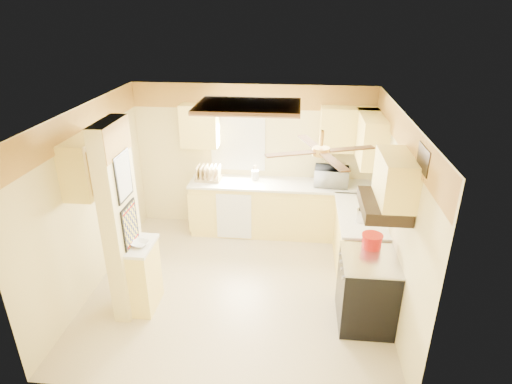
# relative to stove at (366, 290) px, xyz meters

# --- Properties ---
(floor) EXTENTS (4.00, 4.00, 0.00)m
(floor) POSITION_rel_stove_xyz_m (-1.67, 0.55, -0.46)
(floor) COLOR #CCB98D
(floor) RESTS_ON ground
(ceiling) EXTENTS (4.00, 4.00, 0.00)m
(ceiling) POSITION_rel_stove_xyz_m (-1.67, 0.55, 2.04)
(ceiling) COLOR white
(ceiling) RESTS_ON wall_back
(wall_back) EXTENTS (4.00, 0.00, 4.00)m
(wall_back) POSITION_rel_stove_xyz_m (-1.67, 2.45, 0.79)
(wall_back) COLOR beige
(wall_back) RESTS_ON floor
(wall_front) EXTENTS (4.00, 0.00, 4.00)m
(wall_front) POSITION_rel_stove_xyz_m (-1.67, -1.35, 0.79)
(wall_front) COLOR beige
(wall_front) RESTS_ON floor
(wall_left) EXTENTS (0.00, 3.80, 3.80)m
(wall_left) POSITION_rel_stove_xyz_m (-3.67, 0.55, 0.79)
(wall_left) COLOR beige
(wall_left) RESTS_ON floor
(wall_right) EXTENTS (0.00, 3.80, 3.80)m
(wall_right) POSITION_rel_stove_xyz_m (0.33, 0.55, 0.79)
(wall_right) COLOR beige
(wall_right) RESTS_ON floor
(wallpaper_border) EXTENTS (4.00, 0.02, 0.40)m
(wallpaper_border) POSITION_rel_stove_xyz_m (-1.67, 2.43, 1.84)
(wallpaper_border) COLOR #F7BE49
(wallpaper_border) RESTS_ON wall_back
(partition_column) EXTENTS (0.20, 0.70, 2.50)m
(partition_column) POSITION_rel_stove_xyz_m (-3.02, 0.00, 0.79)
(partition_column) COLOR beige
(partition_column) RESTS_ON floor
(partition_ledge) EXTENTS (0.25, 0.55, 0.90)m
(partition_ledge) POSITION_rel_stove_xyz_m (-2.80, 0.00, -0.01)
(partition_ledge) COLOR #FFE77C
(partition_ledge) RESTS_ON floor
(ledge_top) EXTENTS (0.28, 0.58, 0.04)m
(ledge_top) POSITION_rel_stove_xyz_m (-2.80, 0.00, 0.46)
(ledge_top) COLOR white
(ledge_top) RESTS_ON partition_ledge
(lower_cabinets_back) EXTENTS (3.00, 0.60, 0.90)m
(lower_cabinets_back) POSITION_rel_stove_xyz_m (-1.17, 2.15, -0.01)
(lower_cabinets_back) COLOR #FFE77C
(lower_cabinets_back) RESTS_ON floor
(lower_cabinets_right) EXTENTS (0.60, 1.40, 0.90)m
(lower_cabinets_right) POSITION_rel_stove_xyz_m (0.03, 1.15, -0.01)
(lower_cabinets_right) COLOR #FFE77C
(lower_cabinets_right) RESTS_ON floor
(countertop_back) EXTENTS (3.04, 0.64, 0.04)m
(countertop_back) POSITION_rel_stove_xyz_m (-1.17, 2.14, 0.46)
(countertop_back) COLOR white
(countertop_back) RESTS_ON lower_cabinets_back
(countertop_right) EXTENTS (0.64, 1.44, 0.04)m
(countertop_right) POSITION_rel_stove_xyz_m (0.02, 1.15, 0.46)
(countertop_right) COLOR white
(countertop_right) RESTS_ON lower_cabinets_right
(dishwasher_panel) EXTENTS (0.58, 0.02, 0.80)m
(dishwasher_panel) POSITION_rel_stove_xyz_m (-1.92, 1.84, -0.03)
(dishwasher_panel) COLOR white
(dishwasher_panel) RESTS_ON lower_cabinets_back
(window) EXTENTS (0.92, 0.02, 1.02)m
(window) POSITION_rel_stove_xyz_m (-1.92, 2.44, 1.09)
(window) COLOR white
(window) RESTS_ON wall_back
(upper_cab_back_left) EXTENTS (0.60, 0.35, 0.70)m
(upper_cab_back_left) POSITION_rel_stove_xyz_m (-2.52, 2.27, 1.39)
(upper_cab_back_left) COLOR #FFE77C
(upper_cab_back_left) RESTS_ON wall_back
(upper_cab_back_right) EXTENTS (0.90, 0.35, 0.70)m
(upper_cab_back_right) POSITION_rel_stove_xyz_m (-0.12, 2.27, 1.39)
(upper_cab_back_right) COLOR #FFE77C
(upper_cab_back_right) RESTS_ON wall_back
(upper_cab_right) EXTENTS (0.35, 1.00, 0.70)m
(upper_cab_right) POSITION_rel_stove_xyz_m (0.16, 1.80, 1.39)
(upper_cab_right) COLOR #FFE77C
(upper_cab_right) RESTS_ON wall_right
(upper_cab_left_wall) EXTENTS (0.35, 0.75, 0.70)m
(upper_cab_left_wall) POSITION_rel_stove_xyz_m (-3.49, 0.30, 1.39)
(upper_cab_left_wall) COLOR #FFE77C
(upper_cab_left_wall) RESTS_ON wall_left
(upper_cab_over_stove) EXTENTS (0.35, 0.76, 0.52)m
(upper_cab_over_stove) POSITION_rel_stove_xyz_m (0.16, 0.00, 1.49)
(upper_cab_over_stove) COLOR #FFE77C
(upper_cab_over_stove) RESTS_ON wall_right
(stove) EXTENTS (0.68, 0.77, 0.92)m
(stove) POSITION_rel_stove_xyz_m (0.00, 0.00, 0.00)
(stove) COLOR black
(stove) RESTS_ON floor
(range_hood) EXTENTS (0.50, 0.76, 0.14)m
(range_hood) POSITION_rel_stove_xyz_m (0.07, 0.00, 1.16)
(range_hood) COLOR black
(range_hood) RESTS_ON upper_cab_over_stove
(poster_menu) EXTENTS (0.02, 0.42, 0.57)m
(poster_menu) POSITION_rel_stove_xyz_m (-2.91, 0.00, 1.39)
(poster_menu) COLOR black
(poster_menu) RESTS_ON partition_column
(poster_nashville) EXTENTS (0.02, 0.42, 0.57)m
(poster_nashville) POSITION_rel_stove_xyz_m (-2.91, 0.00, 0.74)
(poster_nashville) COLOR black
(poster_nashville) RESTS_ON partition_column
(ceiling_light_panel) EXTENTS (1.35, 0.95, 0.06)m
(ceiling_light_panel) POSITION_rel_stove_xyz_m (-1.57, 1.05, 2.00)
(ceiling_light_panel) COLOR brown
(ceiling_light_panel) RESTS_ON ceiling
(ceiling_fan) EXTENTS (1.15, 1.15, 0.26)m
(ceiling_fan) POSITION_rel_stove_xyz_m (-0.67, -0.15, 1.83)
(ceiling_fan) COLOR gold
(ceiling_fan) RESTS_ON ceiling
(vent_grate) EXTENTS (0.02, 0.40, 0.25)m
(vent_grate) POSITION_rel_stove_xyz_m (0.31, -0.35, 1.84)
(vent_grate) COLOR black
(vent_grate) RESTS_ON wall_right
(microwave) EXTENTS (0.57, 0.41, 0.30)m
(microwave) POSITION_rel_stove_xyz_m (-0.34, 2.15, 0.63)
(microwave) COLOR white
(microwave) RESTS_ON countertop_back
(bowl) EXTENTS (0.26, 0.26, 0.05)m
(bowl) POSITION_rel_stove_xyz_m (-2.80, -0.03, 0.51)
(bowl) COLOR white
(bowl) RESTS_ON ledge_top
(dutch_oven) EXTENTS (0.26, 0.26, 0.17)m
(dutch_oven) POSITION_rel_stove_xyz_m (0.05, 0.27, 0.54)
(dutch_oven) COLOR #A7110B
(dutch_oven) RESTS_ON stove
(kettle) EXTENTS (0.14, 0.14, 0.21)m
(kettle) POSITION_rel_stove_xyz_m (-0.01, 0.89, 0.58)
(kettle) COLOR silver
(kettle) RESTS_ON countertop_right
(dish_rack) EXTENTS (0.42, 0.32, 0.24)m
(dish_rack) POSITION_rel_stove_xyz_m (-2.39, 2.17, 0.57)
(dish_rack) COLOR tan
(dish_rack) RESTS_ON countertop_back
(utensil_crock) EXTENTS (0.13, 0.13, 0.25)m
(utensil_crock) POSITION_rel_stove_xyz_m (-1.61, 2.26, 0.56)
(utensil_crock) COLOR white
(utensil_crock) RESTS_ON countertop_back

